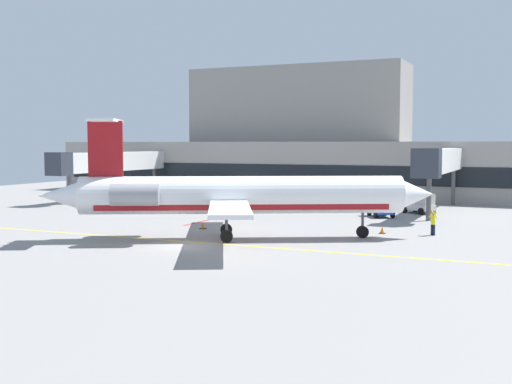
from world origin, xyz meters
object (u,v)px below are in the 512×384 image
regional_jet (236,195)px  marshaller (433,222)px  fuel_tank (202,187)px  baggage_tug (380,207)px  pushback_tractor (421,205)px

regional_jet → marshaller: 15.32m
fuel_tank → marshaller: (31.74, -20.59, -0.59)m
baggage_tug → pushback_tractor: (3.17, 4.03, 0.03)m
marshaller → baggage_tug: bearing=121.6°
fuel_tank → marshaller: size_ratio=3.39×
baggage_tug → marshaller: baggage_tug is taller
pushback_tractor → fuel_tank: bearing=168.7°
pushback_tractor → regional_jet: bearing=-112.4°
pushback_tractor → marshaller: bearing=-76.6°
pushback_tractor → marshaller: 15.36m
regional_jet → fuel_tank: size_ratio=4.10×
pushback_tractor → fuel_tank: size_ratio=0.55×
regional_jet → pushback_tractor: size_ratio=7.46×
marshaller → regional_jet: bearing=-148.7°
baggage_tug → pushback_tractor: 5.13m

